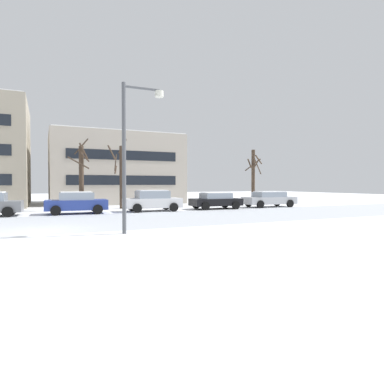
{
  "coord_description": "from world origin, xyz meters",
  "views": [
    {
      "loc": [
        0.35,
        -15.13,
        2.01
      ],
      "look_at": [
        9.4,
        5.05,
        1.46
      ],
      "focal_mm": 31.02,
      "sensor_mm": 36.0,
      "label": 1
    }
  ],
  "objects_px": {
    "parked_car_silver": "(269,199)",
    "street_lamp": "(131,143)",
    "parked_car_black": "(216,200)",
    "parked_car_blue": "(76,203)",
    "parked_car_white": "(152,201)"
  },
  "relations": [
    {
      "from": "parked_car_silver",
      "to": "street_lamp",
      "type": "bearing_deg",
      "value": -145.1
    },
    {
      "from": "street_lamp",
      "to": "parked_car_silver",
      "type": "xyz_separation_m",
      "value": [
        14.62,
        10.2,
        -2.97
      ]
    },
    {
      "from": "parked_car_black",
      "to": "parked_car_blue",
      "type": "bearing_deg",
      "value": 179.6
    },
    {
      "from": "parked_car_silver",
      "to": "parked_car_white",
      "type": "bearing_deg",
      "value": -179.64
    },
    {
      "from": "parked_car_white",
      "to": "parked_car_black",
      "type": "height_order",
      "value": "parked_car_white"
    },
    {
      "from": "street_lamp",
      "to": "parked_car_blue",
      "type": "distance_m",
      "value": 10.69
    },
    {
      "from": "parked_car_white",
      "to": "parked_car_silver",
      "type": "relative_size",
      "value": 0.9
    },
    {
      "from": "street_lamp",
      "to": "parked_car_black",
      "type": "xyz_separation_m",
      "value": [
        9.34,
        10.14,
        -2.99
      ]
    },
    {
      "from": "parked_car_blue",
      "to": "parked_car_black",
      "type": "xyz_separation_m",
      "value": [
        10.57,
        -0.07,
        -0.07
      ]
    },
    {
      "from": "parked_car_blue",
      "to": "parked_car_white",
      "type": "relative_size",
      "value": 0.96
    },
    {
      "from": "street_lamp",
      "to": "parked_car_black",
      "type": "distance_m",
      "value": 14.1
    },
    {
      "from": "parked_car_blue",
      "to": "parked_car_white",
      "type": "xyz_separation_m",
      "value": [
        5.29,
        -0.07,
        0.03
      ]
    },
    {
      "from": "street_lamp",
      "to": "parked_car_blue",
      "type": "relative_size",
      "value": 1.5
    },
    {
      "from": "parked_car_blue",
      "to": "parked_car_black",
      "type": "bearing_deg",
      "value": -0.4
    },
    {
      "from": "parked_car_blue",
      "to": "parked_car_silver",
      "type": "relative_size",
      "value": 0.86
    }
  ]
}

